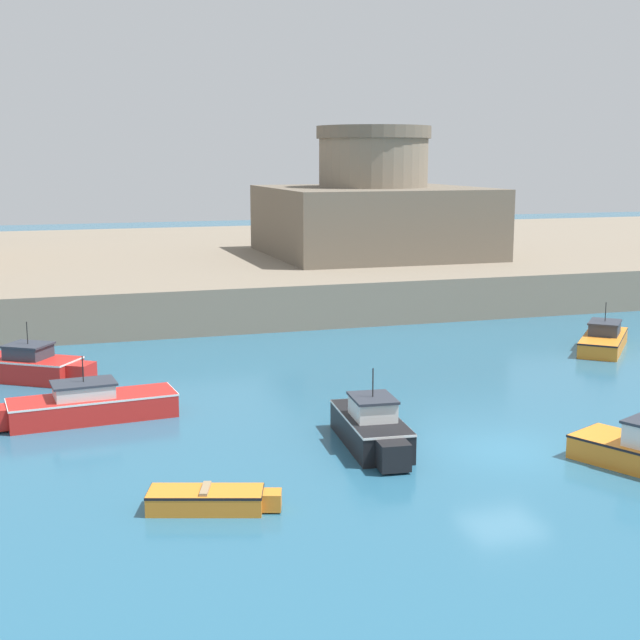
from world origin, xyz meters
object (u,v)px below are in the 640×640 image
Objects in this scene: motorboat_orange_2 at (604,339)px; dinghy_orange_5 at (210,499)px; motorboat_black_1 at (372,428)px; motorboat_red_4 at (29,366)px; fortress at (373,210)px; motorboat_red_0 at (87,405)px.

dinghy_orange_5 is (-21.15, -13.65, -0.19)m from motorboat_orange_2.
motorboat_black_1 is 0.98× the size of motorboat_red_4.
fortress reaches higher than motorboat_black_1.
fortress is at bearing 69.44° from motorboat_black_1.
motorboat_orange_2 is at bearing -4.16° from motorboat_red_4.
motorboat_orange_2 is (15.40, 10.13, -0.13)m from motorboat_black_1.
dinghy_orange_5 is (2.59, -9.09, -0.23)m from motorboat_red_0.
motorboat_black_1 is at bearing -49.34° from motorboat_red_4.
motorboat_orange_2 is 1.00× the size of motorboat_red_4.
dinghy_orange_5 is at bearing -73.63° from motorboat_red_4.
motorboat_black_1 is at bearing -146.66° from motorboat_orange_2.
motorboat_orange_2 reaches higher than dinghy_orange_5.
motorboat_red_4 reaches higher than dinghy_orange_5.
motorboat_orange_2 is at bearing 10.88° from motorboat_red_0.
motorboat_orange_2 is at bearing 33.34° from motorboat_black_1.
motorboat_black_1 is at bearing -110.56° from fortress.
motorboat_red_0 is 1.29× the size of motorboat_black_1.
motorboat_black_1 reaches higher than motorboat_orange_2.
motorboat_black_1 is at bearing -33.74° from motorboat_red_0.
dinghy_orange_5 is (4.56, -15.52, -0.28)m from motorboat_red_4.
motorboat_red_0 is at bearing -72.97° from motorboat_red_4.
motorboat_red_4 is at bearing 106.37° from dinghy_orange_5.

